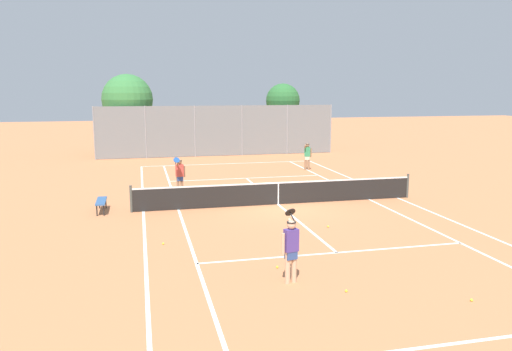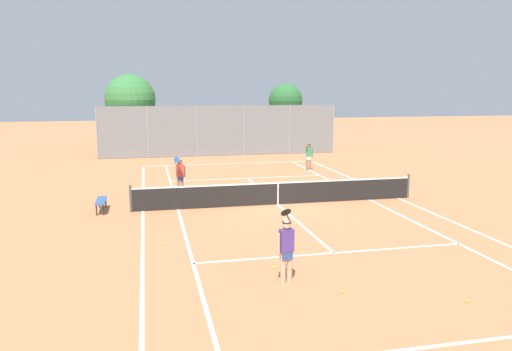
{
  "view_description": "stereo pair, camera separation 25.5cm",
  "coord_description": "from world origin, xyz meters",
  "px_view_note": "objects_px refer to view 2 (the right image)",
  "views": [
    {
      "loc": [
        -5.52,
        -19.56,
        4.75
      ],
      "look_at": [
        -0.6,
        1.5,
        1.0
      ],
      "focal_mm": 35.0,
      "sensor_mm": 36.0,
      "label": 1
    },
    {
      "loc": [
        -5.27,
        -19.62,
        4.75
      ],
      "look_at": [
        -0.6,
        1.5,
        1.0
      ],
      "focal_mm": 35.0,
      "sensor_mm": 36.0,
      "label": 2
    }
  ],
  "objects_px": {
    "loose_tennis_ball_0": "(467,301)",
    "loose_tennis_ball_5": "(297,198)",
    "loose_tennis_ball_1": "(273,267)",
    "loose_tennis_ball_3": "(327,227)",
    "player_far_left": "(180,174)",
    "tennis_net": "(278,193)",
    "loose_tennis_ball_2": "(161,243)",
    "player_near_side": "(286,247)",
    "loose_tennis_ball_4": "(341,291)",
    "player_far_right": "(309,155)",
    "tree_behind_left": "(129,101)",
    "tree_behind_right": "(285,101)",
    "courtside_bench": "(101,201)"
  },
  "relations": [
    {
      "from": "player_far_right",
      "to": "tennis_net",
      "type": "bearing_deg",
      "value": -116.37
    },
    {
      "from": "loose_tennis_ball_2",
      "to": "tree_behind_right",
      "type": "height_order",
      "value": "tree_behind_right"
    },
    {
      "from": "player_far_left",
      "to": "player_far_right",
      "type": "distance_m",
      "value": 9.5
    },
    {
      "from": "tennis_net",
      "to": "player_far_right",
      "type": "distance_m",
      "value": 9.26
    },
    {
      "from": "loose_tennis_ball_4",
      "to": "tree_behind_left",
      "type": "bearing_deg",
      "value": 101.45
    },
    {
      "from": "player_far_left",
      "to": "tennis_net",
      "type": "bearing_deg",
      "value": -38.62
    },
    {
      "from": "tennis_net",
      "to": "tree_behind_right",
      "type": "xyz_separation_m",
      "value": [
        5.6,
        18.78,
        3.29
      ]
    },
    {
      "from": "player_near_side",
      "to": "courtside_bench",
      "type": "bearing_deg",
      "value": 120.51
    },
    {
      "from": "tennis_net",
      "to": "loose_tennis_ball_1",
      "type": "bearing_deg",
      "value": -105.86
    },
    {
      "from": "loose_tennis_ball_0",
      "to": "loose_tennis_ball_5",
      "type": "distance_m",
      "value": 11.2
    },
    {
      "from": "loose_tennis_ball_2",
      "to": "tree_behind_left",
      "type": "distance_m",
      "value": 22.61
    },
    {
      "from": "player_far_right",
      "to": "loose_tennis_ball_2",
      "type": "height_order",
      "value": "player_far_right"
    },
    {
      "from": "loose_tennis_ball_4",
      "to": "courtside_bench",
      "type": "relative_size",
      "value": 0.04
    },
    {
      "from": "player_far_right",
      "to": "loose_tennis_ball_1",
      "type": "relative_size",
      "value": 24.24
    },
    {
      "from": "player_far_left",
      "to": "loose_tennis_ball_2",
      "type": "height_order",
      "value": "player_far_left"
    },
    {
      "from": "loose_tennis_ball_2",
      "to": "courtside_bench",
      "type": "height_order",
      "value": "courtside_bench"
    },
    {
      "from": "player_near_side",
      "to": "loose_tennis_ball_4",
      "type": "bearing_deg",
      "value": -38.36
    },
    {
      "from": "tennis_net",
      "to": "loose_tennis_ball_3",
      "type": "height_order",
      "value": "tennis_net"
    },
    {
      "from": "player_near_side",
      "to": "loose_tennis_ball_2",
      "type": "height_order",
      "value": "player_near_side"
    },
    {
      "from": "loose_tennis_ball_2",
      "to": "loose_tennis_ball_0",
      "type": "bearing_deg",
      "value": -41.51
    },
    {
      "from": "player_far_right",
      "to": "loose_tennis_ball_5",
      "type": "xyz_separation_m",
      "value": [
        -3.0,
        -7.4,
        -0.88
      ]
    },
    {
      "from": "courtside_bench",
      "to": "tree_behind_right",
      "type": "bearing_deg",
      "value": 55.45
    },
    {
      "from": "loose_tennis_ball_5",
      "to": "loose_tennis_ball_4",
      "type": "bearing_deg",
      "value": -101.26
    },
    {
      "from": "loose_tennis_ball_0",
      "to": "loose_tennis_ball_5",
      "type": "xyz_separation_m",
      "value": [
        -0.56,
        11.19,
        0.0
      ]
    },
    {
      "from": "player_near_side",
      "to": "loose_tennis_ball_2",
      "type": "relative_size",
      "value": 26.88
    },
    {
      "from": "loose_tennis_ball_1",
      "to": "loose_tennis_ball_5",
      "type": "xyz_separation_m",
      "value": [
        3.17,
        8.13,
        0.0
      ]
    },
    {
      "from": "tennis_net",
      "to": "player_far_left",
      "type": "height_order",
      "value": "player_far_left"
    },
    {
      "from": "loose_tennis_ball_2",
      "to": "player_far_right",
      "type": "bearing_deg",
      "value": 54.58
    },
    {
      "from": "player_near_side",
      "to": "player_far_left",
      "type": "height_order",
      "value": "same"
    },
    {
      "from": "tennis_net",
      "to": "player_near_side",
      "type": "relative_size",
      "value": 6.76
    },
    {
      "from": "loose_tennis_ball_4",
      "to": "player_far_left",
      "type": "bearing_deg",
      "value": 103.45
    },
    {
      "from": "loose_tennis_ball_2",
      "to": "loose_tennis_ball_4",
      "type": "xyz_separation_m",
      "value": [
        4.05,
        -4.72,
        0.0
      ]
    },
    {
      "from": "player_far_left",
      "to": "loose_tennis_ball_3",
      "type": "xyz_separation_m",
      "value": [
        4.56,
        -6.83,
        -0.89
      ]
    },
    {
      "from": "loose_tennis_ball_1",
      "to": "loose_tennis_ball_3",
      "type": "height_order",
      "value": "same"
    },
    {
      "from": "player_near_side",
      "to": "loose_tennis_ball_5",
      "type": "height_order",
      "value": "player_near_side"
    },
    {
      "from": "loose_tennis_ball_3",
      "to": "loose_tennis_ball_2",
      "type": "bearing_deg",
      "value": -173.3
    },
    {
      "from": "loose_tennis_ball_5",
      "to": "loose_tennis_ball_0",
      "type": "bearing_deg",
      "value": -87.13
    },
    {
      "from": "tennis_net",
      "to": "loose_tennis_ball_2",
      "type": "xyz_separation_m",
      "value": [
        -4.95,
        -4.45,
        -0.48
      ]
    },
    {
      "from": "loose_tennis_ball_2",
      "to": "loose_tennis_ball_4",
      "type": "distance_m",
      "value": 6.22
    },
    {
      "from": "player_far_left",
      "to": "tree_behind_right",
      "type": "xyz_separation_m",
      "value": [
        9.42,
        15.73,
        2.88
      ]
    },
    {
      "from": "loose_tennis_ball_0",
      "to": "tree_behind_right",
      "type": "height_order",
      "value": "tree_behind_right"
    },
    {
      "from": "player_near_side",
      "to": "tree_behind_left",
      "type": "distance_m",
      "value": 26.6
    },
    {
      "from": "player_far_left",
      "to": "loose_tennis_ball_3",
      "type": "height_order",
      "value": "player_far_left"
    },
    {
      "from": "player_far_left",
      "to": "loose_tennis_ball_5",
      "type": "xyz_separation_m",
      "value": [
        4.92,
        -2.16,
        -0.89
      ]
    },
    {
      "from": "loose_tennis_ball_1",
      "to": "tree_behind_left",
      "type": "distance_m",
      "value": 25.69
    },
    {
      "from": "loose_tennis_ball_1",
      "to": "player_far_left",
      "type": "bearing_deg",
      "value": 99.68
    },
    {
      "from": "player_far_right",
      "to": "loose_tennis_ball_2",
      "type": "xyz_separation_m",
      "value": [
        -9.06,
        -12.73,
        -0.88
      ]
    },
    {
      "from": "player_near_side",
      "to": "tree_behind_right",
      "type": "xyz_separation_m",
      "value": [
        7.61,
        27.07,
        2.88
      ]
    },
    {
      "from": "loose_tennis_ball_0",
      "to": "tree_behind_left",
      "type": "distance_m",
      "value": 29.47
    },
    {
      "from": "player_far_left",
      "to": "courtside_bench",
      "type": "bearing_deg",
      "value": -140.52
    }
  ]
}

